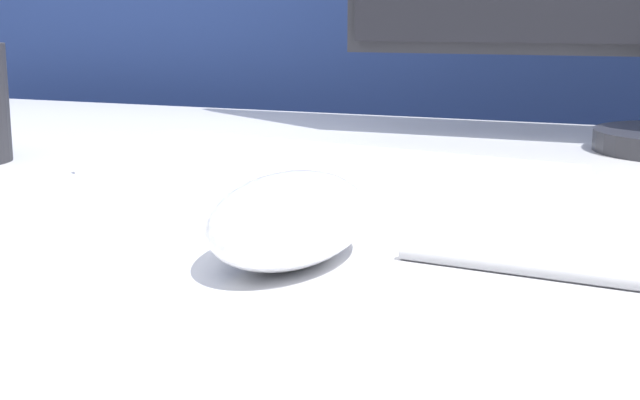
# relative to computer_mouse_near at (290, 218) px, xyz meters

# --- Properties ---
(partition_panel) EXTENTS (5.00, 0.03, 1.22)m
(partition_panel) POSITION_rel_computer_mouse_near_xyz_m (-0.06, 0.82, -0.15)
(partition_panel) COLOR navy
(partition_panel) RESTS_ON ground_plane
(computer_mouse_near) EXTENTS (0.08, 0.13, 0.05)m
(computer_mouse_near) POSITION_rel_computer_mouse_near_xyz_m (0.00, 0.00, 0.00)
(computer_mouse_near) COLOR white
(computer_mouse_near) RESTS_ON desk
(keyboard) EXTENTS (0.41, 0.18, 0.02)m
(keyboard) POSITION_rel_computer_mouse_near_xyz_m (-0.07, 0.20, -0.01)
(keyboard) COLOR silver
(keyboard) RESTS_ON desk
(pen) EXTENTS (0.15, 0.02, 0.01)m
(pen) POSITION_rel_computer_mouse_near_xyz_m (0.13, 0.02, -0.02)
(pen) COLOR #99999E
(pen) RESTS_ON desk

